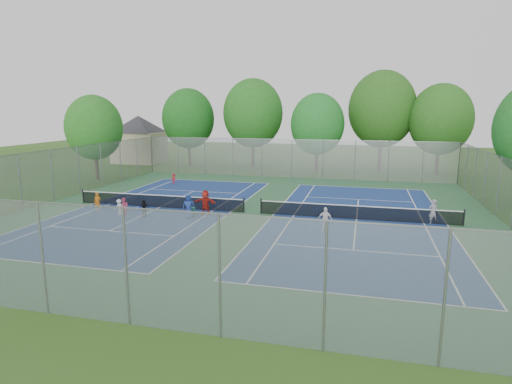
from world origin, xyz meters
TOP-DOWN VIEW (x-y plane):
  - ground at (0.00, 0.00)m, footprint 120.00×120.00m
  - court_pad at (0.00, 0.00)m, footprint 32.00×32.00m
  - court_left at (-7.00, 0.00)m, footprint 10.97×23.77m
  - court_right at (7.00, 0.00)m, footprint 10.97×23.77m
  - net_left at (-7.00, 0.00)m, footprint 12.87×0.10m
  - net_right at (7.00, 0.00)m, footprint 12.87×0.10m
  - fence_north at (0.00, 16.00)m, footprint 32.00×0.10m
  - fence_south at (0.00, -16.00)m, footprint 32.00×0.10m
  - fence_west at (-16.00, 0.00)m, footprint 0.10×32.00m
  - house at (-22.00, 24.00)m, footprint 11.03×11.03m
  - tree_nw at (-14.00, 22.00)m, footprint 6.40×6.40m
  - tree_nl at (-6.00, 23.00)m, footprint 7.20×7.20m
  - tree_nc at (2.00, 21.00)m, footprint 6.00×6.00m
  - tree_nr at (9.00, 24.00)m, footprint 7.60×7.60m
  - tree_ne at (15.00, 22.00)m, footprint 6.60×6.60m
  - tree_side_w at (-19.00, 10.00)m, footprint 5.60×5.60m
  - ball_crate at (-7.92, -1.48)m, footprint 0.45×0.45m
  - ball_hopper at (-3.67, -1.81)m, footprint 0.32×0.32m
  - student_a at (-10.65, -2.14)m, footprint 0.54×0.41m
  - student_b at (-8.16, -2.81)m, footprint 0.74×0.68m
  - student_c at (-8.65, -2.63)m, footprint 0.69×0.40m
  - student_d at (-6.70, -2.82)m, footprint 0.71×0.37m
  - student_e at (-3.68, -2.40)m, footprint 0.89×0.67m
  - student_f at (-2.93, -1.32)m, footprint 1.62×0.60m
  - child_far_baseline at (-10.26, 9.42)m, footprint 0.75×0.58m
  - instructor at (11.61, 0.05)m, footprint 0.68×0.56m
  - teen_court_b at (5.26, -3.34)m, footprint 0.90×0.46m
  - tennis_ball_0 at (-10.06, -5.62)m, footprint 0.07×0.07m
  - tennis_ball_1 at (-10.68, -3.14)m, footprint 0.07×0.07m
  - tennis_ball_2 at (-2.82, -6.91)m, footprint 0.07×0.07m
  - tennis_ball_3 at (-10.29, -4.91)m, footprint 0.07×0.07m
  - tennis_ball_4 at (-8.28, -6.06)m, footprint 0.07×0.07m
  - tennis_ball_5 at (-5.18, -4.33)m, footprint 0.07×0.07m
  - tennis_ball_6 at (-9.35, -3.32)m, footprint 0.07×0.07m
  - tennis_ball_7 at (-4.03, -3.07)m, footprint 0.07×0.07m
  - tennis_ball_8 at (-10.17, -3.45)m, footprint 0.07×0.07m
  - tennis_ball_9 at (-7.71, -3.25)m, footprint 0.07×0.07m

SIDE VIEW (x-z plane):
  - ground at x=0.00m, z-range 0.00..0.00m
  - court_pad at x=0.00m, z-range 0.00..0.01m
  - court_left at x=-7.00m, z-range 0.01..0.02m
  - court_right at x=7.00m, z-range 0.01..0.02m
  - tennis_ball_0 at x=-10.06m, z-range 0.00..0.07m
  - tennis_ball_1 at x=-10.68m, z-range 0.00..0.07m
  - tennis_ball_2 at x=-2.82m, z-range 0.00..0.07m
  - tennis_ball_3 at x=-10.29m, z-range 0.00..0.07m
  - tennis_ball_4 at x=-8.28m, z-range 0.00..0.07m
  - tennis_ball_5 at x=-5.18m, z-range 0.00..0.07m
  - tennis_ball_6 at x=-9.35m, z-range 0.00..0.07m
  - tennis_ball_7 at x=-4.03m, z-range 0.00..0.07m
  - tennis_ball_8 at x=-10.17m, z-range 0.00..0.07m
  - tennis_ball_9 at x=-7.71m, z-range 0.00..0.07m
  - ball_crate at x=-7.92m, z-range 0.00..0.31m
  - ball_hopper at x=-3.67m, z-range 0.00..0.59m
  - net_left at x=-7.00m, z-range 0.00..0.91m
  - net_right at x=7.00m, z-range 0.00..0.91m
  - child_far_baseline at x=-10.26m, z-range 0.00..1.01m
  - student_c at x=-8.65m, z-range 0.00..1.07m
  - student_d at x=-6.70m, z-range 0.00..1.16m
  - student_b at x=-8.16m, z-range 0.00..1.22m
  - student_a at x=-10.65m, z-range 0.00..1.33m
  - teen_court_b at x=5.26m, z-range 0.00..1.48m
  - instructor at x=11.61m, z-range 0.00..1.58m
  - student_e at x=-3.68m, z-range 0.00..1.63m
  - student_f at x=-2.93m, z-range 0.00..1.72m
  - fence_north at x=0.00m, z-range 0.00..4.00m
  - fence_south at x=0.00m, z-range 0.00..4.00m
  - fence_west at x=-16.00m, z-range 0.00..4.00m
  - house at x=-22.00m, z-range 0.56..7.86m
  - tree_side_w at x=-19.00m, z-range 1.01..9.48m
  - tree_nc at x=2.00m, z-range 0.97..9.82m
  - tree_nw at x=-14.00m, z-range 1.10..10.68m
  - tree_ne at x=15.00m, z-range 1.08..10.85m
  - tree_nl at x=-6.00m, z-range 1.20..11.89m
  - tree_nr at x=9.00m, z-range 1.33..12.75m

